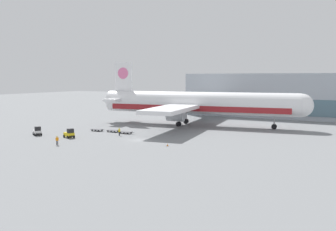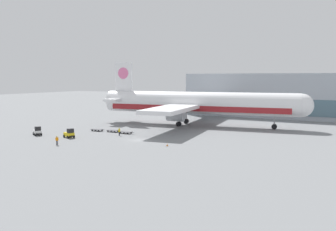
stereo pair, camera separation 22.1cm
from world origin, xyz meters
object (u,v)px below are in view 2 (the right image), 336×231
baggage_tug_mid (37,131)px  ground_crew_near (119,131)px  baggage_dolly_lead (97,129)px  traffic_cone_near (167,145)px  airplane_main (195,104)px  baggage_dolly_third (126,132)px  baggage_dolly_second (113,130)px  baggage_tug_foreground (69,134)px  ground_crew_far (57,140)px

baggage_tug_mid → ground_crew_near: 18.27m
baggage_dolly_lead → traffic_cone_near: bearing=-19.8°
airplane_main → baggage_tug_mid: 40.14m
airplane_main → baggage_dolly_lead: airplane_main is taller
baggage_dolly_third → traffic_cone_near: (15.88, -8.90, -0.12)m
airplane_main → baggage_dolly_second: 23.94m
baggage_dolly_lead → ground_crew_near: 9.35m
airplane_main → baggage_tug_foreground: size_ratio=21.10×
baggage_tug_foreground → ground_crew_near: baggage_tug_foreground is taller
baggage_tug_mid → baggage_dolly_second: (11.63, 12.12, -0.49)m
airplane_main → ground_crew_far: airplane_main is taller
baggage_dolly_lead → traffic_cone_near: traffic_cone_near is taller
baggage_dolly_third → baggage_tug_foreground: bearing=-123.5°
baggage_tug_mid → baggage_dolly_third: 19.55m
baggage_dolly_lead → ground_crew_near: size_ratio=2.13×
baggage_dolly_lead → baggage_tug_mid: bearing=-122.4°
baggage_dolly_lead → airplane_main: bearing=52.7°
airplane_main → baggage_tug_foreground: bearing=-123.6°
baggage_tug_mid → baggage_dolly_third: size_ratio=0.76×
baggage_dolly_third → ground_crew_near: (0.42, -3.08, 0.63)m
baggage_tug_mid → airplane_main: bearing=85.4°
baggage_tug_foreground → baggage_dolly_lead: (-1.30, 10.59, -0.49)m
baggage_tug_foreground → airplane_main: bearing=81.9°
baggage_tug_foreground → ground_crew_near: (7.53, 7.56, 0.15)m
ground_crew_near → ground_crew_far: 15.56m
airplane_main → baggage_dolly_third: 22.74m
airplane_main → traffic_cone_near: size_ratio=105.25×
ground_crew_far → baggage_dolly_third: bearing=-134.8°
baggage_tug_foreground → ground_crew_far: (4.24, -7.65, 0.18)m
ground_crew_near → baggage_dolly_second: bearing=-19.5°
airplane_main → baggage_tug_mid: size_ratio=20.53×
ground_crew_far → baggage_tug_mid: bearing=-63.5°
airplane_main → traffic_cone_near: airplane_main is taller
baggage_tug_foreground → baggage_dolly_second: size_ratio=0.74×
airplane_main → baggage_dolly_lead: size_ratio=15.61×
airplane_main → traffic_cone_near: bearing=-82.9°
baggage_tug_mid → baggage_dolly_second: 16.81m
traffic_cone_near → ground_crew_near: bearing=159.3°
baggage_dolly_lead → traffic_cone_near: size_ratio=6.74×
baggage_tug_foreground → baggage_dolly_lead: baggage_tug_foreground is taller
baggage_tug_mid → traffic_cone_near: (31.64, 2.65, -0.61)m
baggage_tug_foreground → baggage_dolly_lead: size_ratio=0.74×
baggage_dolly_second → baggage_dolly_third: bearing=-7.6°
baggage_tug_foreground → baggage_dolly_third: 12.80m
airplane_main → baggage_dolly_third: size_ratio=15.61×
ground_crew_near → baggage_dolly_lead: bearing=0.2°
airplane_main → ground_crew_far: size_ratio=32.46×
ground_crew_near → traffic_cone_near: (15.46, -5.82, -0.76)m
ground_crew_near → ground_crew_far: ground_crew_far is taller
baggage_dolly_lead → baggage_dolly_second: same height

